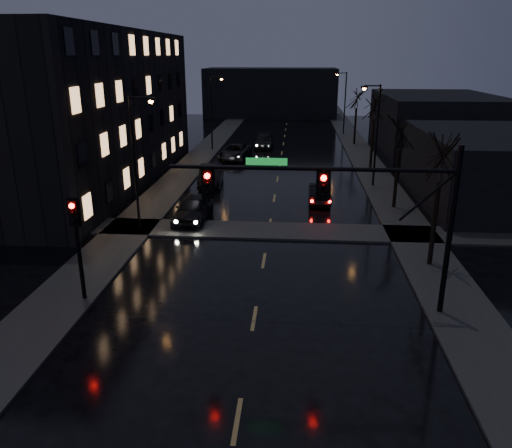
% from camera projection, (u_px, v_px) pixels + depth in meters
% --- Properties ---
extents(sidewalk_left, '(3.00, 140.00, 0.12)m').
position_uv_depth(sidewalk_left, '(187.00, 169.00, 46.34)').
color(sidewalk_left, '#2D2D2B').
rests_on(sidewalk_left, ground).
extents(sidewalk_right, '(3.00, 140.00, 0.12)m').
position_uv_depth(sidewalk_right, '(373.00, 172.00, 45.05)').
color(sidewalk_right, '#2D2D2B').
rests_on(sidewalk_right, ground).
extents(sidewalk_cross, '(40.00, 3.00, 0.12)m').
position_uv_depth(sidewalk_cross, '(269.00, 231.00, 30.12)').
color(sidewalk_cross, '#2D2D2B').
rests_on(sidewalk_cross, ground).
extents(apartment_block, '(12.00, 30.00, 12.00)m').
position_uv_depth(apartment_block, '(74.00, 109.00, 40.31)').
color(apartment_block, black).
rests_on(apartment_block, ground).
extents(commercial_right_near, '(10.00, 14.00, 5.00)m').
position_uv_depth(commercial_right_near, '(494.00, 169.00, 35.24)').
color(commercial_right_near, black).
rests_on(commercial_right_near, ground).
extents(commercial_right_far, '(12.00, 18.00, 6.00)m').
position_uv_depth(commercial_right_far, '(435.00, 122.00, 55.72)').
color(commercial_right_far, black).
rests_on(commercial_right_far, ground).
extents(far_block, '(22.00, 10.00, 8.00)m').
position_uv_depth(far_block, '(271.00, 93.00, 85.23)').
color(far_block, black).
rests_on(far_block, ground).
extents(signal_mast, '(11.11, 0.41, 7.00)m').
position_uv_depth(signal_mast, '(355.00, 198.00, 19.31)').
color(signal_mast, black).
rests_on(signal_mast, ground).
extents(signal_pole_left, '(0.35, 0.41, 4.53)m').
position_uv_depth(signal_pole_left, '(77.00, 235.00, 20.77)').
color(signal_pole_left, black).
rests_on(signal_pole_left, ground).
extents(tree_near, '(3.52, 3.52, 8.08)m').
position_uv_depth(tree_near, '(444.00, 143.00, 23.25)').
color(tree_near, black).
rests_on(tree_near, ground).
extents(tree_mid_a, '(3.30, 3.30, 7.58)m').
position_uv_depth(tree_mid_a, '(401.00, 124.00, 32.82)').
color(tree_mid_a, black).
rests_on(tree_mid_a, ground).
extents(tree_mid_b, '(3.74, 3.74, 8.59)m').
position_uv_depth(tree_mid_b, '(376.00, 97.00, 43.89)').
color(tree_mid_b, black).
rests_on(tree_mid_b, ground).
extents(tree_far, '(3.43, 3.43, 7.88)m').
position_uv_depth(tree_far, '(357.00, 92.00, 57.28)').
color(tree_far, black).
rests_on(tree_far, ground).
extents(streetlight_l_near, '(1.53, 0.28, 8.00)m').
position_uv_depth(streetlight_l_near, '(138.00, 153.00, 28.71)').
color(streetlight_l_near, black).
rests_on(streetlight_l_near, ground).
extents(streetlight_l_far, '(1.53, 0.28, 8.00)m').
position_uv_depth(streetlight_l_far, '(213.00, 107.00, 54.18)').
color(streetlight_l_far, black).
rests_on(streetlight_l_far, ground).
extents(streetlight_r_mid, '(1.53, 0.28, 8.00)m').
position_uv_depth(streetlight_r_mid, '(374.00, 127.00, 38.88)').
color(streetlight_r_mid, black).
rests_on(streetlight_r_mid, ground).
extents(streetlight_r_far, '(1.53, 0.28, 8.00)m').
position_uv_depth(streetlight_r_far, '(344.00, 98.00, 65.30)').
color(streetlight_r_far, black).
rests_on(streetlight_r_far, ground).
extents(oncoming_car_a, '(2.20, 4.95, 1.65)m').
position_uv_depth(oncoming_car_a, '(193.00, 208.00, 31.85)').
color(oncoming_car_a, black).
rests_on(oncoming_car_a, ground).
extents(oncoming_car_b, '(2.20, 5.22, 1.68)m').
position_uv_depth(oncoming_car_b, '(211.00, 175.00, 40.63)').
color(oncoming_car_b, black).
rests_on(oncoming_car_b, ground).
extents(oncoming_car_c, '(3.20, 5.73, 1.52)m').
position_uv_depth(oncoming_car_c, '(235.00, 152.00, 50.73)').
color(oncoming_car_c, black).
rests_on(oncoming_car_c, ground).
extents(oncoming_car_d, '(2.38, 5.31, 1.51)m').
position_uv_depth(oncoming_car_d, '(264.00, 141.00, 57.04)').
color(oncoming_car_d, black).
rests_on(oncoming_car_d, ground).
extents(lead_car, '(1.55, 4.34, 1.43)m').
position_uv_depth(lead_car, '(319.00, 193.00, 35.89)').
color(lead_car, black).
rests_on(lead_car, ground).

